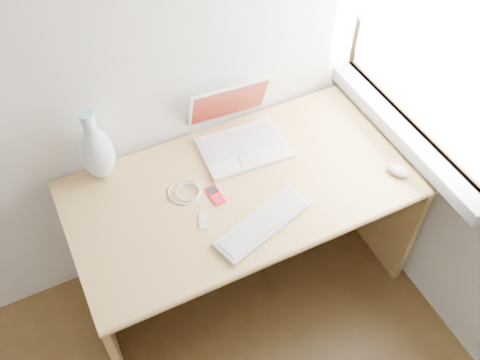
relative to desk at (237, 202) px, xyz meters
name	(u,v)px	position (x,y,z in m)	size (l,w,h in m)	color
window	(442,27)	(0.70, -0.16, 0.76)	(0.11, 0.99, 1.10)	white
desk	(237,202)	(0.00, 0.00, 0.00)	(1.38, 0.69, 0.73)	tan
laptop	(239,133)	(0.07, 0.13, 0.26)	(0.36, 0.31, 0.24)	white
external_keyboard	(263,223)	(-0.03, -0.29, 0.22)	(0.41, 0.23, 0.02)	silver
mouse	(398,170)	(0.56, -0.30, 0.23)	(0.06, 0.09, 0.03)	white
ipod	(215,195)	(-0.13, -0.08, 0.21)	(0.05, 0.10, 0.01)	#AF0C26
cable_coil	(184,192)	(-0.23, -0.02, 0.21)	(0.13, 0.13, 0.01)	silver
remote	(203,221)	(-0.22, -0.18, 0.21)	(0.03, 0.07, 0.01)	silver
vase	(97,151)	(-0.48, 0.21, 0.34)	(0.13, 0.13, 0.33)	white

